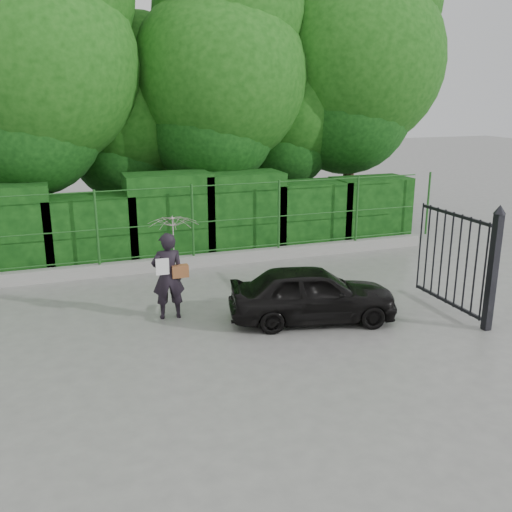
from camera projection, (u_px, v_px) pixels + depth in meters
name	position (u px, v px, depth m)	size (l,w,h in m)	color
ground	(231.00, 338.00, 10.23)	(80.00, 80.00, 0.00)	gray
kerb	(178.00, 263.00, 14.27)	(14.00, 0.25, 0.30)	#9E9E99
fence	(185.00, 221.00, 14.05)	(14.13, 0.06, 1.80)	#205A1F
hedge	(166.00, 221.00, 14.92)	(14.20, 1.20, 2.26)	black
trees	(188.00, 80.00, 16.34)	(17.10, 6.15, 8.08)	black
gate	(475.00, 262.00, 10.72)	(0.22, 2.33, 2.36)	black
woman	(172.00, 251.00, 10.89)	(0.96, 0.98, 2.02)	black
car	(312.00, 294.00, 10.91)	(1.28, 3.19, 1.09)	black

